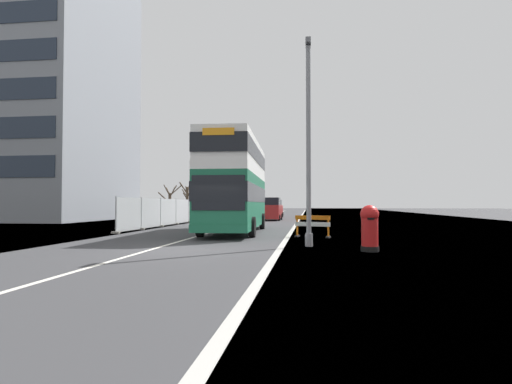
# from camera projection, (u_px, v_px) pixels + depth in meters

# --- Properties ---
(ground) EXTENTS (140.00, 280.00, 0.10)m
(ground) POSITION_uv_depth(u_px,v_px,m) (201.00, 251.00, 14.68)
(ground) COLOR #38383A
(double_decker_bus) EXTENTS (3.16, 11.48, 5.13)m
(double_decker_bus) POSITION_uv_depth(u_px,v_px,m) (236.00, 184.00, 23.62)
(double_decker_bus) COLOR #196042
(double_decker_bus) RESTS_ON ground
(lamppost_foreground) EXTENTS (0.29, 0.70, 7.92)m
(lamppost_foreground) POSITION_uv_depth(u_px,v_px,m) (309.00, 148.00, 15.81)
(lamppost_foreground) COLOR gray
(lamppost_foreground) RESTS_ON ground
(red_pillar_postbox) EXTENTS (0.63, 0.63, 1.58)m
(red_pillar_postbox) POSITION_uv_depth(u_px,v_px,m) (370.00, 226.00, 14.09)
(red_pillar_postbox) COLOR black
(red_pillar_postbox) RESTS_ON ground
(roadworks_barrier) EXTENTS (1.75, 0.92, 1.05)m
(roadworks_barrier) POSITION_uv_depth(u_px,v_px,m) (312.00, 224.00, 20.01)
(roadworks_barrier) COLOR orange
(roadworks_barrier) RESTS_ON ground
(construction_site_fence) EXTENTS (0.44, 20.60, 2.04)m
(construction_site_fence) POSITION_uv_depth(u_px,v_px,m) (176.00, 212.00, 32.67)
(construction_site_fence) COLOR #A8AAAD
(construction_site_fence) RESTS_ON ground
(car_oncoming_near) EXTENTS (1.95, 4.59, 2.23)m
(car_oncoming_near) POSITION_uv_depth(u_px,v_px,m) (271.00, 210.00, 40.84)
(car_oncoming_near) COLOR maroon
(car_oncoming_near) RESTS_ON ground
(car_receding_mid) EXTENTS (1.90, 4.16, 2.12)m
(car_receding_mid) POSITION_uv_depth(u_px,v_px,m) (275.00, 209.00, 50.00)
(car_receding_mid) COLOR maroon
(car_receding_mid) RESTS_ON ground
(car_receding_far) EXTENTS (2.03, 4.03, 2.02)m
(car_receding_far) POSITION_uv_depth(u_px,v_px,m) (252.00, 209.00, 58.67)
(car_receding_far) COLOR maroon
(car_receding_far) RESTS_ON ground
(car_far_side) EXTENTS (1.99, 3.93, 2.03)m
(car_far_side) POSITION_uv_depth(u_px,v_px,m) (254.00, 208.00, 64.71)
(car_far_side) COLOR black
(car_far_side) RESTS_ON ground
(bare_tree_far_verge_near) EXTENTS (3.35, 2.23, 4.15)m
(bare_tree_far_verge_near) POSITION_uv_depth(u_px,v_px,m) (170.00, 201.00, 54.05)
(bare_tree_far_verge_near) COLOR #4C3D2D
(bare_tree_far_verge_near) RESTS_ON ground
(bare_tree_far_verge_mid) EXTENTS (2.52, 2.77, 4.90)m
(bare_tree_far_verge_mid) POSITION_uv_depth(u_px,v_px,m) (187.00, 197.00, 61.67)
(bare_tree_far_verge_mid) COLOR #4C3D2D
(bare_tree_far_verge_mid) RESTS_ON ground
(backdrop_office_block) EXTENTS (20.36, 15.81, 25.98)m
(backdrop_office_block) POSITION_uv_depth(u_px,v_px,m) (17.00, 95.00, 43.13)
(backdrop_office_block) COLOR gray
(backdrop_office_block) RESTS_ON ground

